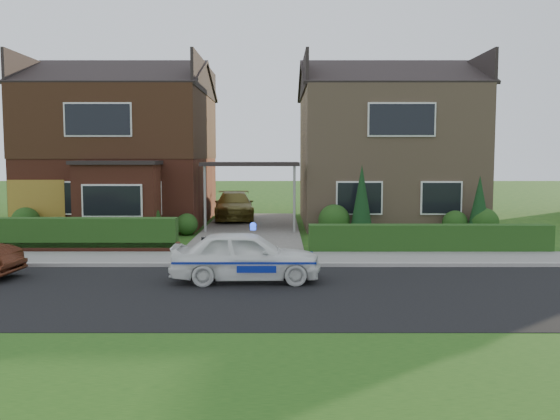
{
  "coord_description": "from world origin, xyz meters",
  "views": [
    {
      "loc": [
        1.16,
        -12.81,
        3.0
      ],
      "look_at": [
        1.16,
        3.5,
        1.52
      ],
      "focal_mm": 38.0,
      "sensor_mm": 36.0,
      "label": 1
    }
  ],
  "objects": [
    {
      "name": "dwarf_wall",
      "position": [
        -5.8,
        5.3,
        0.18
      ],
      "size": [
        7.7,
        0.25,
        0.36
      ],
      "primitive_type": "cube",
      "color": "brown",
      "rests_on": "ground"
    },
    {
      "name": "shrub_right_mid",
      "position": [
        7.8,
        9.5,
        0.48
      ],
      "size": [
        0.96,
        0.96,
        0.96
      ],
      "primitive_type": "sphere",
      "color": "black",
      "rests_on": "ground"
    },
    {
      "name": "conifer_a",
      "position": [
        4.2,
        9.2,
        1.3
      ],
      "size": [
        0.9,
        0.9,
        2.6
      ],
      "primitive_type": "cone",
      "color": "black",
      "rests_on": "ground"
    },
    {
      "name": "shrub_left_near",
      "position": [
        -2.4,
        9.6,
        0.42
      ],
      "size": [
        0.84,
        0.84,
        0.84
      ],
      "primitive_type": "sphere",
      "color": "black",
      "rests_on": "ground"
    },
    {
      "name": "potted_plant_b",
      "position": [
        -6.43,
        9.0,
        0.43
      ],
      "size": [
        0.6,
        0.59,
        0.85
      ],
      "primitive_type": "imported",
      "rotation": [
        0.0,
        0.0,
        0.67
      ],
      "color": "gray",
      "rests_on": "ground"
    },
    {
      "name": "road",
      "position": [
        0.0,
        0.0,
        0.0
      ],
      "size": [
        60.0,
        6.0,
        0.02
      ],
      "primitive_type": "cube",
      "color": "black",
      "rests_on": "ground"
    },
    {
      "name": "conifer_b",
      "position": [
        8.6,
        9.2,
        1.1
      ],
      "size": [
        0.9,
        0.9,
        2.2
      ],
      "primitive_type": "cone",
      "color": "black",
      "rests_on": "ground"
    },
    {
      "name": "ground",
      "position": [
        0.0,
        0.0,
        0.0
      ],
      "size": [
        120.0,
        120.0,
        0.0
      ],
      "primitive_type": "plane",
      "color": "#194612",
      "rests_on": "ground"
    },
    {
      "name": "police_car",
      "position": [
        0.34,
        1.2,
        0.61
      ],
      "size": [
        3.29,
        3.62,
        1.38
      ],
      "rotation": [
        0.0,
        0.0,
        1.6
      ],
      "color": "white",
      "rests_on": "ground"
    },
    {
      "name": "shrub_right_near",
      "position": [
        3.2,
        9.4,
        0.6
      ],
      "size": [
        1.2,
        1.2,
        1.2
      ],
      "primitive_type": "sphere",
      "color": "black",
      "rests_on": "ground"
    },
    {
      "name": "hedge_right",
      "position": [
        5.8,
        5.35,
        0.0
      ],
      "size": [
        7.5,
        0.55,
        0.8
      ],
      "primitive_type": "cube",
      "color": "black",
      "rests_on": "ground"
    },
    {
      "name": "shrub_right_far",
      "position": [
        8.8,
        9.2,
        0.54
      ],
      "size": [
        1.08,
        1.08,
        1.08
      ],
      "primitive_type": "sphere",
      "color": "black",
      "rests_on": "ground"
    },
    {
      "name": "grass_verge",
      "position": [
        0.0,
        -5.0,
        0.0
      ],
      "size": [
        60.0,
        4.0,
        0.01
      ],
      "primitive_type": "cube",
      "color": "#194612",
      "rests_on": "ground"
    },
    {
      "name": "potted_plant_c",
      "position": [
        -4.94,
        9.0,
        0.43
      ],
      "size": [
        0.57,
        0.57,
        0.86
      ],
      "primitive_type": "imported",
      "rotation": [
        0.0,
        0.0,
        1.77
      ],
      "color": "gray",
      "rests_on": "ground"
    },
    {
      "name": "house_left",
      "position": [
        -5.78,
        13.9,
        3.81
      ],
      "size": [
        7.5,
        9.53,
        7.25
      ],
      "color": "brown",
      "rests_on": "ground"
    },
    {
      "name": "shrub_left_far",
      "position": [
        -8.5,
        9.5,
        0.54
      ],
      "size": [
        1.08,
        1.08,
        1.08
      ],
      "primitive_type": "sphere",
      "color": "black",
      "rests_on": "ground"
    },
    {
      "name": "garage_door",
      "position": [
        -8.25,
        9.96,
        1.05
      ],
      "size": [
        2.2,
        0.1,
        2.1
      ],
      "primitive_type": "cube",
      "color": "olive",
      "rests_on": "ground"
    },
    {
      "name": "driveway_car",
      "position": [
        -0.96,
        14.28,
        0.74
      ],
      "size": [
        2.09,
        4.4,
        1.24
      ],
      "primitive_type": "imported",
      "rotation": [
        0.0,
        0.0,
        0.08
      ],
      "color": "brown",
      "rests_on": "driveway"
    },
    {
      "name": "hedge_left",
      "position": [
        -5.8,
        5.45,
        0.0
      ],
      "size": [
        7.5,
        0.55,
        0.9
      ],
      "primitive_type": "cube",
      "color": "black",
      "rests_on": "ground"
    },
    {
      "name": "house_right",
      "position": [
        5.8,
        13.99,
        3.66
      ],
      "size": [
        7.5,
        8.06,
        7.25
      ],
      "color": "#95775B",
      "rests_on": "ground"
    },
    {
      "name": "kerb",
      "position": [
        0.0,
        3.05,
        0.06
      ],
      "size": [
        60.0,
        0.16,
        0.12
      ],
      "primitive_type": "cube",
      "color": "#9E9993",
      "rests_on": "ground"
    },
    {
      "name": "carport_link",
      "position": [
        0.0,
        10.95,
        2.66
      ],
      "size": [
        3.8,
        3.0,
        2.77
      ],
      "color": "black",
      "rests_on": "ground"
    },
    {
      "name": "shrub_left_mid",
      "position": [
        -4.0,
        9.3,
        0.66
      ],
      "size": [
        1.32,
        1.32,
        1.32
      ],
      "primitive_type": "sphere",
      "color": "black",
      "rests_on": "ground"
    },
    {
      "name": "sidewalk",
      "position": [
        0.0,
        4.1,
        0.05
      ],
      "size": [
        60.0,
        2.0,
        0.1
      ],
      "primitive_type": "cube",
      "color": "slate",
      "rests_on": "ground"
    },
    {
      "name": "driveway",
      "position": [
        0.0,
        11.0,
        0.06
      ],
      "size": [
        3.8,
        12.0,
        0.12
      ],
      "primitive_type": "cube",
      "color": "#666059",
      "rests_on": "ground"
    }
  ]
}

